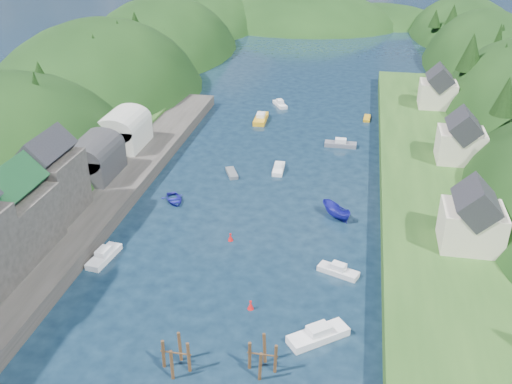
% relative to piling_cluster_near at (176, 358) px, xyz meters
% --- Properties ---
extents(ground, '(600.00, 600.00, 0.00)m').
position_rel_piling_cluster_near_xyz_m(ground, '(2.02, 51.59, -1.34)').
color(ground, black).
rests_on(ground, ground).
extents(hillside_left, '(44.00, 245.56, 52.00)m').
position_rel_piling_cluster_near_xyz_m(hillside_left, '(-42.98, 76.59, -9.37)').
color(hillside_left, black).
rests_on(hillside_left, ground).
extents(far_hills, '(103.00, 68.00, 44.00)m').
position_rel_piling_cluster_near_xyz_m(far_hills, '(3.24, 175.59, -12.14)').
color(far_hills, black).
rests_on(far_hills, ground).
extents(hill_trees, '(93.15, 152.77, 11.96)m').
position_rel_piling_cluster_near_xyz_m(hill_trees, '(2.56, 66.45, 9.71)').
color(hill_trees, black).
rests_on(hill_trees, ground).
extents(quay_left, '(12.00, 110.00, 2.00)m').
position_rel_piling_cluster_near_xyz_m(quay_left, '(-21.98, 21.59, -0.34)').
color(quay_left, '#2D2B28').
rests_on(quay_left, ground).
extents(terrace_left_grass, '(12.00, 110.00, 2.50)m').
position_rel_piling_cluster_near_xyz_m(terrace_left_grass, '(-28.98, 21.59, -0.09)').
color(terrace_left_grass, '#234719').
rests_on(terrace_left_grass, ground).
extents(boat_sheds, '(7.00, 21.00, 7.50)m').
position_rel_piling_cluster_near_xyz_m(boat_sheds, '(-23.98, 40.59, 3.93)').
color(boat_sheds, '#2D2D30').
rests_on(boat_sheds, quay_left).
extents(terrace_right, '(16.00, 120.00, 2.40)m').
position_rel_piling_cluster_near_xyz_m(terrace_right, '(27.02, 41.59, -0.14)').
color(terrace_right, '#234719').
rests_on(terrace_right, ground).
extents(right_bank_cottages, '(9.00, 59.24, 8.41)m').
position_rel_piling_cluster_near_xyz_m(right_bank_cottages, '(30.02, 49.92, 4.50)').
color(right_bank_cottages, beige).
rests_on(right_bank_cottages, terrace_right).
extents(piling_cluster_near, '(2.95, 2.78, 3.82)m').
position_rel_piling_cluster_near_xyz_m(piling_cluster_near, '(0.00, 0.00, 0.00)').
color(piling_cluster_near, '#382314').
rests_on(piling_cluster_near, ground).
extents(piling_cluster_far, '(2.91, 2.75, 3.84)m').
position_rel_piling_cluster_near_xyz_m(piling_cluster_far, '(7.93, 1.27, 0.01)').
color(piling_cluster_far, '#382314').
rests_on(piling_cluster_far, ground).
extents(channel_buoy_near, '(0.70, 0.70, 1.10)m').
position_rel_piling_cluster_near_xyz_m(channel_buoy_near, '(5.11, 9.92, -0.86)').
color(channel_buoy_near, red).
rests_on(channel_buoy_near, ground).
extents(channel_buoy_far, '(0.70, 0.70, 1.10)m').
position_rel_piling_cluster_near_xyz_m(channel_buoy_far, '(-0.11, 23.08, -0.86)').
color(channel_buoy_far, red).
rests_on(channel_buoy_far, ground).
extents(moored_boats, '(34.30, 92.67, 2.14)m').
position_rel_piling_cluster_near_xyz_m(moored_boats, '(0.45, 27.09, -0.73)').
color(moored_boats, white).
rests_on(moored_boats, ground).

